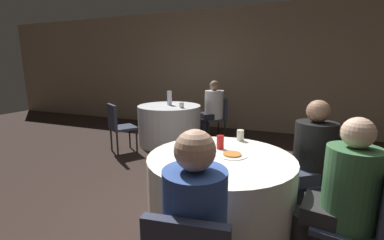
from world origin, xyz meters
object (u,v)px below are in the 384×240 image
at_px(soda_can_silver, 198,155).
at_px(chair_far_northeast, 218,115).
at_px(bottle_far, 169,98).
at_px(pizza_plate_near, 232,155).
at_px(soda_can_blue, 200,149).
at_px(table_far, 170,125).
at_px(chair_near_east, 363,219).
at_px(chair_far_southwest, 118,123).
at_px(table_near, 219,198).
at_px(person_green_jacket, 336,202).
at_px(person_black_shirt, 308,162).
at_px(person_white_shirt, 211,110).
at_px(chair_near_northeast, 320,169).
at_px(person_blue_shirt, 198,238).
at_px(soda_can_red, 220,142).

bearing_deg(soda_can_silver, chair_far_northeast, 103.46).
distance_m(soda_can_silver, bottle_far, 3.07).
relative_size(pizza_plate_near, soda_can_blue, 2.03).
relative_size(table_far, pizza_plate_near, 4.85).
relative_size(chair_near_east, chair_far_southwest, 1.00).
distance_m(table_near, soda_can_blue, 0.47).
xyz_separation_m(person_green_jacket, bottle_far, (-2.56, 2.59, 0.29)).
bearing_deg(person_black_shirt, person_green_jacket, 155.86).
xyz_separation_m(person_white_shirt, soda_can_silver, (0.88, -3.10, 0.18)).
distance_m(pizza_plate_near, soda_can_blue, 0.28).
relative_size(soda_can_silver, soda_can_blue, 1.00).
bearing_deg(table_far, soda_can_silver, -58.78).
xyz_separation_m(chair_near_east, chair_near_northeast, (-0.19, 0.79, 0.00)).
bearing_deg(table_far, pizza_plate_near, -52.67).
height_order(chair_near_northeast, bottle_far, bottle_far).
height_order(person_black_shirt, person_blue_shirt, person_blue_shirt).
distance_m(chair_near_east, soda_can_silver, 1.17).
xyz_separation_m(person_black_shirt, person_white_shirt, (-1.70, 2.38, 0.02)).
height_order(chair_near_east, person_green_jacket, person_green_jacket).
distance_m(table_near, chair_far_southwest, 2.73).
height_order(person_white_shirt, soda_can_blue, person_white_shirt).
bearing_deg(table_far, person_white_shirt, 37.91).
bearing_deg(soda_can_red, person_blue_shirt, -80.25).
relative_size(soda_can_red, soda_can_blue, 1.00).
height_order(table_near, chair_near_northeast, chair_near_northeast).
relative_size(table_near, table_far, 1.02).
xyz_separation_m(chair_far_southwest, pizza_plate_near, (2.34, -1.49, 0.23)).
bearing_deg(soda_can_blue, person_black_shirt, 34.97).
bearing_deg(pizza_plate_near, soda_can_silver, -130.78).
height_order(person_green_jacket, soda_can_blue, person_green_jacket).
xyz_separation_m(person_green_jacket, soda_can_silver, (-0.97, -0.04, 0.22)).
relative_size(chair_far_southwest, soda_can_blue, 7.05).
xyz_separation_m(table_near, soda_can_silver, (-0.13, -0.19, 0.44)).
bearing_deg(soda_can_silver, table_far, 121.22).
distance_m(person_white_shirt, soda_can_silver, 3.23).
xyz_separation_m(person_white_shirt, pizza_plate_near, (1.09, -2.85, 0.13)).
distance_m(table_near, person_green_jacket, 0.89).
relative_size(chair_far_southwest, person_black_shirt, 0.72).
relative_size(table_near, soda_can_silver, 9.98).
xyz_separation_m(chair_near_northeast, person_blue_shirt, (-0.69, -1.46, 0.08)).
bearing_deg(pizza_plate_near, table_far, 127.33).
bearing_deg(table_far, person_blue_shirt, -60.75).
height_order(soda_can_silver, bottle_far, bottle_far).
bearing_deg(bottle_far, pizza_plate_near, -53.05).
bearing_deg(person_white_shirt, soda_can_red, 161.34).
xyz_separation_m(person_blue_shirt, bottle_far, (-1.83, 3.29, 0.29)).
height_order(chair_near_northeast, soda_can_silver, soda_can_silver).
bearing_deg(pizza_plate_near, person_black_shirt, 37.85).
xyz_separation_m(table_far, person_white_shirt, (0.68, 0.53, 0.25)).
relative_size(soda_can_silver, soda_can_red, 1.00).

